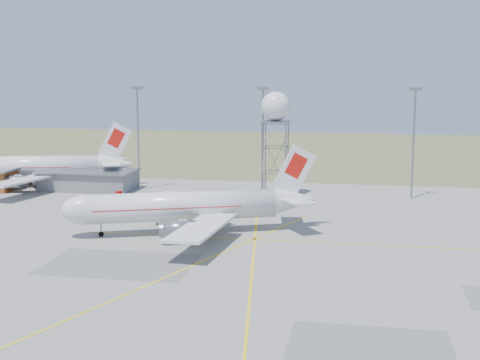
% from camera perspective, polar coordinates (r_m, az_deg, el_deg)
% --- Properties ---
extents(ground, '(400.00, 400.00, 0.00)m').
position_cam_1_polar(ground, '(64.85, 1.94, -11.77)').
color(ground, gray).
rests_on(ground, ground).
extents(grass_strip, '(400.00, 120.00, 0.03)m').
position_cam_1_polar(grass_strip, '(201.44, 7.92, 2.48)').
color(grass_strip, '#545F34').
rests_on(grass_strip, ground).
extents(building_grey, '(19.00, 10.00, 3.90)m').
position_cam_1_polar(building_grey, '(136.80, -12.84, 0.02)').
color(building_grey, slate).
rests_on(building_grey, ground).
extents(mast_a, '(2.20, 0.50, 20.50)m').
position_cam_1_polar(mast_a, '(133.82, -8.71, 4.30)').
color(mast_a, slate).
rests_on(mast_a, ground).
extents(mast_b, '(2.20, 0.50, 20.50)m').
position_cam_1_polar(mast_b, '(127.81, 1.97, 4.18)').
color(mast_b, slate).
rests_on(mast_b, ground).
extents(mast_c, '(2.20, 0.50, 20.50)m').
position_cam_1_polar(mast_c, '(126.72, 14.61, 3.85)').
color(mast_c, slate).
rests_on(mast_c, ground).
extents(airliner_main, '(36.05, 33.81, 12.71)m').
position_cam_1_polar(airliner_main, '(97.34, -4.61, -2.28)').
color(airliner_main, silver).
rests_on(airliner_main, ground).
extents(airliner_far, '(38.64, 36.80, 13.28)m').
position_cam_1_polar(airliner_far, '(142.48, -17.32, 1.04)').
color(airliner_far, silver).
rests_on(airliner_far, ground).
extents(radar_tower, '(5.44, 5.44, 19.68)m').
position_cam_1_polar(radar_tower, '(124.93, 3.03, 3.58)').
color(radar_tower, slate).
rests_on(radar_tower, ground).
extents(fire_truck, '(9.58, 5.90, 3.63)m').
position_cam_1_polar(fire_truck, '(108.15, -3.12, -2.27)').
color(fire_truck, gold).
rests_on(fire_truck, ground).
extents(baggage_tug, '(2.35, 2.27, 1.53)m').
position_cam_1_polar(baggage_tug, '(125.09, -10.19, -1.38)').
color(baggage_tug, '#B80D0E').
rests_on(baggage_tug, ground).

